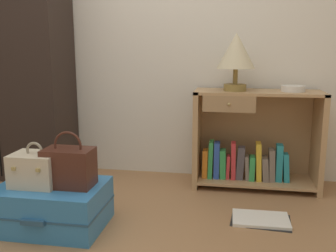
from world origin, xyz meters
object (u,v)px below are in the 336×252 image
(wardrobe, at_px, (8,54))
(bookshelf, at_px, (253,142))
(open_book_on_floor, at_px, (261,219))
(train_case, at_px, (36,169))
(table_lamp, at_px, (236,53))
(handbag, at_px, (69,167))
(bowl, at_px, (293,89))
(suitcase_large, at_px, (53,206))

(wardrobe, relative_size, bookshelf, 2.14)
(bookshelf, distance_m, open_book_on_floor, 0.73)
(wardrobe, xyz_separation_m, open_book_on_floor, (2.05, -0.61, -1.02))
(train_case, bearing_deg, table_lamp, 38.56)
(train_case, relative_size, open_book_on_floor, 0.70)
(train_case, relative_size, handbag, 0.82)
(table_lamp, bearing_deg, bookshelf, 15.06)
(bowl, height_order, handbag, bowl)
(wardrobe, height_order, train_case, wardrobe)
(suitcase_large, height_order, open_book_on_floor, suitcase_large)
(suitcase_large, relative_size, open_book_on_floor, 1.64)
(suitcase_large, bearing_deg, bookshelf, 37.60)
(bowl, bearing_deg, bookshelf, 176.05)
(suitcase_large, relative_size, train_case, 2.34)
(table_lamp, relative_size, bowl, 2.46)
(bookshelf, bearing_deg, bowl, -3.95)
(table_lamp, distance_m, handbag, 1.47)
(wardrobe, bearing_deg, open_book_on_floor, -16.45)
(bowl, xyz_separation_m, handbag, (-1.38, -0.92, -0.40))
(suitcase_large, bearing_deg, open_book_on_floor, 13.23)
(handbag, bearing_deg, open_book_on_floor, 14.27)
(table_lamp, height_order, bowl, table_lamp)
(suitcase_large, distance_m, train_case, 0.25)
(wardrobe, xyz_separation_m, suitcase_large, (0.79, -0.90, -0.89))
(wardrobe, xyz_separation_m, bookshelf, (2.01, 0.04, -0.68))
(bowl, distance_m, handbag, 1.71)
(table_lamp, relative_size, handbag, 1.29)
(wardrobe, bearing_deg, handbag, -44.71)
(bookshelf, height_order, table_lamp, table_lamp)
(bowl, bearing_deg, train_case, -149.20)
(bowl, height_order, open_book_on_floor, bowl)
(train_case, distance_m, open_book_on_floor, 1.43)
(bowl, relative_size, handbag, 0.53)
(table_lamp, xyz_separation_m, suitcase_large, (-1.07, -0.90, -0.91))
(wardrobe, distance_m, suitcase_large, 1.50)
(wardrobe, bearing_deg, bowl, 0.57)
(suitcase_large, bearing_deg, wardrobe, 131.14)
(suitcase_large, height_order, train_case, train_case)
(train_case, bearing_deg, bookshelf, 36.35)
(bookshelf, xyz_separation_m, bowl, (0.27, -0.02, 0.43))
(bookshelf, bearing_deg, suitcase_large, -142.40)
(bowl, distance_m, open_book_on_floor, 1.03)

